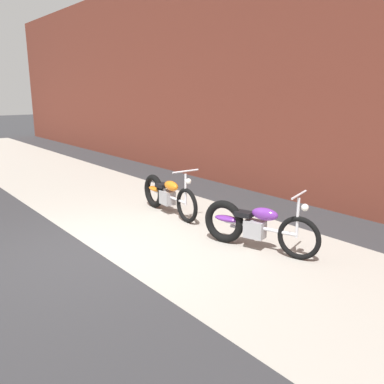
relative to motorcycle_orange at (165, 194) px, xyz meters
name	(u,v)px	position (x,y,z in m)	size (l,w,h in m)	color
ground_plane	(97,252)	(1.12, -2.12, -0.40)	(80.00, 80.00, 0.00)	#2D2D30
sidewalk_slab	(184,229)	(1.12, -0.37, -0.40)	(36.00, 3.50, 0.01)	#9E998E
brick_building_wall	(308,68)	(1.12, 3.08, 2.58)	(36.00, 0.50, 5.95)	brown
motorcycle_orange	(165,194)	(0.00, 0.00, 0.00)	(2.01, 0.58, 1.03)	black
motorcycle_purple	(251,225)	(2.51, -0.09, 0.00)	(1.95, 0.83, 1.03)	black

